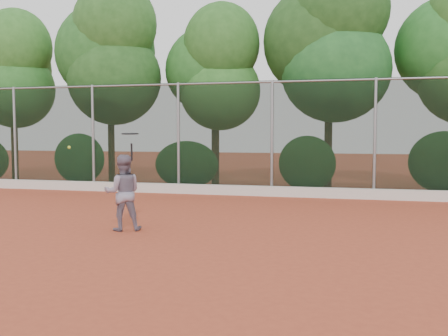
# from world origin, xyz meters

# --- Properties ---
(ground) EXTENTS (80.00, 80.00, 0.00)m
(ground) POSITION_xyz_m (0.00, 0.00, 0.00)
(ground) COLOR #A33F26
(ground) RESTS_ON ground
(concrete_curb) EXTENTS (24.00, 0.20, 0.30)m
(concrete_curb) POSITION_xyz_m (0.00, 6.82, 0.15)
(concrete_curb) COLOR silver
(concrete_curb) RESTS_ON ground
(tennis_player) EXTENTS (0.89, 0.81, 1.49)m
(tennis_player) POSITION_xyz_m (-2.00, 0.84, 0.74)
(tennis_player) COLOR slate
(tennis_player) RESTS_ON ground
(chainlink_fence) EXTENTS (24.09, 0.09, 3.50)m
(chainlink_fence) POSITION_xyz_m (-0.00, 7.00, 1.86)
(chainlink_fence) COLOR black
(chainlink_fence) RESTS_ON ground
(foliage_backdrop) EXTENTS (23.70, 3.63, 7.55)m
(foliage_backdrop) POSITION_xyz_m (-0.55, 8.98, 4.40)
(foliage_backdrop) COLOR #49321C
(foliage_backdrop) RESTS_ON ground
(tennis_racket) EXTENTS (0.33, 0.33, 0.53)m
(tennis_racket) POSITION_xyz_m (-1.75, 0.68, 1.85)
(tennis_racket) COLOR black
(tennis_racket) RESTS_ON ground
(tennis_ball_in_flight) EXTENTS (0.06, 0.06, 0.06)m
(tennis_ball_in_flight) POSITION_xyz_m (-3.21, 0.93, 1.62)
(tennis_ball_in_flight) COLOR #C7E433
(tennis_ball_in_flight) RESTS_ON ground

